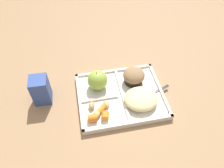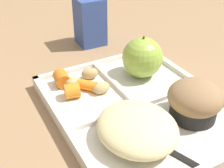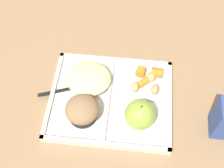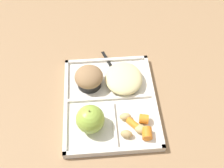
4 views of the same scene
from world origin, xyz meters
The scene contains 15 objects.
ground centered at (0.00, 0.00, 0.00)m, with size 6.00×6.00×0.00m, color #997551.
lunch_tray centered at (0.00, 0.00, 0.01)m, with size 0.32×0.27×0.02m.
green_apple centered at (-0.08, 0.06, 0.05)m, with size 0.08×0.08×0.08m.
bran_muffin centered at (0.06, 0.06, 0.05)m, with size 0.08×0.08×0.06m.
carrot_slice_center centered at (-0.12, -0.09, 0.03)m, with size 0.03×0.03×0.03m, color orange.
carrot_slice_large centered at (-0.08, -0.09, 0.03)m, with size 0.03×0.03×0.03m, color orange.
carrot_slice_diagonal centered at (-0.09, -0.06, 0.02)m, with size 0.02×0.02×0.04m, color orange.
potato_chunk_small centered at (-0.12, -0.04, 0.03)m, with size 0.03×0.02×0.02m, color tan.
potato_chunk_golden centered at (-0.06, -0.04, 0.03)m, with size 0.03×0.02×0.02m, color tan.
potato_chunk_large centered at (-0.10, -0.07, 0.03)m, with size 0.03×0.03×0.02m, color tan.
egg_noodle_pile centered at (0.06, -0.05, 0.04)m, with size 0.12×0.11×0.04m, color beige.
meatball_front centered at (0.07, -0.06, 0.03)m, with size 0.03×0.03×0.03m, color #755B4C.
meatball_side centered at (0.06, -0.04, 0.04)m, with size 0.04×0.04×0.04m, color brown.
meatball_back centered at (0.07, -0.07, 0.03)m, with size 0.03×0.03×0.03m, color brown.
plastic_fork centered at (0.12, -0.02, 0.02)m, with size 0.15×0.07×0.00m.
Camera 4 is at (-0.45, 0.03, 0.70)m, focal length 44.56 mm.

